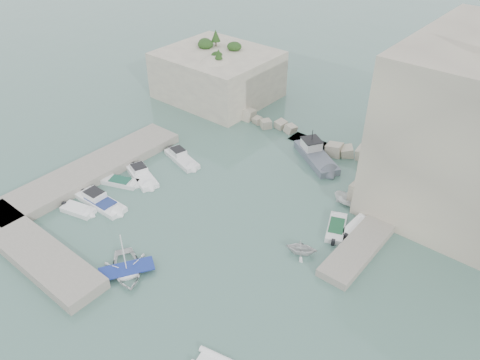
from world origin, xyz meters
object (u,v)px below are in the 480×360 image
Objects in this scene: motorboat_c at (121,184)px; work_boat at (316,160)px; tender_east_c at (355,229)px; tender_east_b at (336,230)px; tender_east_d at (352,206)px; rowboat at (127,273)px; motorboat_b at (142,178)px; tender_east_a at (301,253)px; motorboat_d at (101,205)px; motorboat_a at (182,161)px; motorboat_e at (79,212)px.

work_boat is (14.61, 18.53, 0.00)m from motorboat_c.
tender_east_c is at bearing -7.80° from work_boat.
tender_east_d reaches higher than tender_east_b.
tender_east_d is at bearing 4.98° from rowboat.
motorboat_b is at bearing 83.77° from tender_east_b.
tender_east_a is 16.83m from work_boat.
motorboat_d is at bearing 97.64° from tender_east_b.
motorboat_a is at bearing 53.29° from tender_east_a.
tender_east_c is (13.04, 18.49, 0.00)m from rowboat.
motorboat_d is 2.35× the size of tender_east_a.
tender_east_d reaches higher than tender_east_c.
work_boat is (-9.97, 8.56, 0.00)m from tender_east_c.
tender_east_b is (22.44, 14.72, 0.00)m from motorboat_e.
motorboat_e is at bearing -73.42° from motorboat_b.
motorboat_e is (-0.79, -2.30, 0.00)m from motorboat_d.
tender_east_a is (21.16, 1.25, 0.00)m from motorboat_b.
tender_east_c is 13.14m from work_boat.
motorboat_b is 8.42m from motorboat_e.
tender_east_d is at bearing 35.01° from tender_east_c.
tender_east_d reaches higher than rowboat.
motorboat_b is 15.03m from rowboat.
motorboat_c is at bearing 88.20° from tender_east_b.
rowboat is 22.62m from tender_east_c.
rowboat is at bearing 141.33° from tender_east_d.
tender_east_a is at bearing 9.59° from motorboat_e.
tender_east_a is 5.13m from tender_east_b.
rowboat is 24.25m from tender_east_d.
motorboat_d is at bearing 96.90° from rowboat.
tender_east_d is at bearing 46.11° from motorboat_b.
tender_east_b is at bearing -0.92° from motorboat_c.
motorboat_d is 25.93m from work_boat.
tender_east_d is (-0.60, 4.50, 0.00)m from tender_east_b.
tender_east_b is (11.58, 17.11, 0.00)m from rowboat.
motorboat_a is at bearing 70.33° from motorboat_e.
tender_east_a reaches higher than motorboat_b.
tender_east_a is 0.69× the size of tender_east_c.
tender_east_d is at bearing 8.87° from motorboat_c.
motorboat_c is 1.07× the size of tender_east_c.
motorboat_e is 0.80× the size of tender_east_b.
tender_east_d reaches higher than motorboat_c.
rowboat is 20.67m from tender_east_b.
motorboat_a is at bearing 62.21° from rowboat.
motorboat_e is at bearing -80.45° from motorboat_a.
tender_east_d is (21.84, 19.22, 0.00)m from motorboat_e.
motorboat_b is at bearing 43.19° from motorboat_c.
tender_east_c is at bearing -158.44° from tender_east_d.
tender_east_c is at bearing -44.44° from tender_east_a.
motorboat_c is at bearing 108.44° from tender_east_d.
tender_east_d reaches higher than motorboat_b.
tender_east_d is at bearing 28.84° from motorboat_a.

